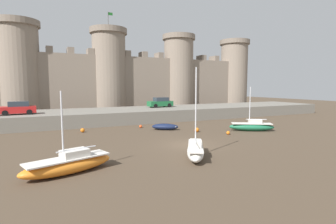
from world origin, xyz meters
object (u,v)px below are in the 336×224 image
object	(u,v)px
sailboat_midflat_left	(69,164)
mooring_buoy_mid_mud	(197,130)
mooring_buoy_near_channel	(83,130)
car_quay_centre_east	(160,102)
sailboat_midflat_right	(195,150)
car_quay_centre_west	(18,108)
rowboat_near_channel_right	(165,127)
sailboat_near_channel_left	(252,126)
mooring_buoy_off_centre	(141,126)
mooring_buoy_near_shore	(228,133)

from	to	relation	value
sailboat_midflat_left	mooring_buoy_mid_mud	world-z (taller)	sailboat_midflat_left
mooring_buoy_near_channel	car_quay_centre_east	xyz separation A→B (m)	(13.59, 9.08, 2.26)
sailboat_midflat_right	car_quay_centre_west	world-z (taller)	sailboat_midflat_right
rowboat_near_channel_right	car_quay_centre_east	bearing A→B (deg)	68.85
sailboat_near_channel_left	sailboat_midflat_right	distance (m)	13.88
rowboat_near_channel_right	sailboat_midflat_right	distance (m)	12.41
mooring_buoy_off_centre	car_quay_centre_east	world-z (taller)	car_quay_centre_east
mooring_buoy_off_centre	rowboat_near_channel_right	bearing A→B (deg)	-50.66
rowboat_near_channel_right	mooring_buoy_mid_mud	distance (m)	3.94
mooring_buoy_near_channel	car_quay_centre_west	size ratio (longest dim) A/B	0.11
sailboat_midflat_right	car_quay_centre_west	distance (m)	24.44
rowboat_near_channel_right	mooring_buoy_off_centre	size ratio (longest dim) A/B	8.70
mooring_buoy_near_shore	mooring_buoy_near_channel	bearing A→B (deg)	149.95
rowboat_near_channel_right	mooring_buoy_near_channel	distance (m)	9.46
sailboat_near_channel_left	sailboat_midflat_right	size ratio (longest dim) A/B	0.78
sailboat_midflat_left	mooring_buoy_near_channel	distance (m)	14.38
mooring_buoy_near_shore	car_quay_centre_west	world-z (taller)	car_quay_centre_west
mooring_buoy_off_centre	mooring_buoy_mid_mud	bearing A→B (deg)	-49.19
car_quay_centre_west	mooring_buoy_near_shore	bearing A→B (deg)	-34.75
sailboat_midflat_right	car_quay_centre_west	size ratio (longest dim) A/B	1.56
sailboat_near_channel_left	mooring_buoy_mid_mud	distance (m)	6.56
sailboat_midflat_right	mooring_buoy_near_shore	world-z (taller)	sailboat_midflat_right
sailboat_near_channel_left	mooring_buoy_off_centre	size ratio (longest dim) A/B	13.43
sailboat_midflat_right	mooring_buoy_mid_mud	world-z (taller)	sailboat_midflat_right
sailboat_midflat_left	mooring_buoy_near_channel	size ratio (longest dim) A/B	11.95
sailboat_near_channel_left	rowboat_near_channel_right	xyz separation A→B (m)	(-8.86, 4.97, -0.15)
sailboat_midflat_right	mooring_buoy_near_shore	bearing A→B (deg)	38.42
sailboat_midflat_left	sailboat_midflat_right	bearing A→B (deg)	-1.91
mooring_buoy_near_shore	car_quay_centre_west	bearing A→B (deg)	145.25
sailboat_near_channel_left	car_quay_centre_west	xyz separation A→B (m)	(-24.76, 13.68, 1.96)
sailboat_midflat_left	mooring_buoy_near_channel	bearing A→B (deg)	79.57
car_quay_centre_east	sailboat_midflat_right	bearing A→B (deg)	-107.77
mooring_buoy_near_shore	sailboat_midflat_right	bearing A→B (deg)	-141.58
mooring_buoy_off_centre	car_quay_centre_east	bearing A→B (deg)	53.39
mooring_buoy_near_channel	car_quay_centre_east	bearing A→B (deg)	33.76
sailboat_midflat_left	mooring_buoy_off_centre	size ratio (longest dim) A/B	15.04
sailboat_midflat_right	sailboat_midflat_left	xyz separation A→B (m)	(-8.66, 0.29, -0.00)
sailboat_near_channel_left	mooring_buoy_mid_mud	world-z (taller)	sailboat_near_channel_left
sailboat_near_channel_left	mooring_buoy_off_centre	xyz separation A→B (m)	(-11.01, 7.59, -0.35)
mooring_buoy_mid_mud	mooring_buoy_near_shore	world-z (taller)	mooring_buoy_mid_mud
sailboat_near_channel_left	sailboat_midflat_left	world-z (taller)	sailboat_near_channel_left
rowboat_near_channel_right	mooring_buoy_near_shore	distance (m)	7.50
mooring_buoy_mid_mud	mooring_buoy_off_centre	xyz separation A→B (m)	(-4.78, 5.54, -0.07)
sailboat_near_channel_left	sailboat_midflat_right	bearing A→B (deg)	-149.49
mooring_buoy_near_shore	car_quay_centre_west	xyz separation A→B (m)	(-20.77, 14.41, 2.31)
rowboat_near_channel_right	sailboat_midflat_left	distance (m)	16.60
sailboat_midflat_left	mooring_buoy_mid_mud	size ratio (longest dim) A/B	11.10
mooring_buoy_near_channel	car_quay_centre_west	distance (m)	9.51
sailboat_near_channel_left	mooring_buoy_near_shore	bearing A→B (deg)	-169.66
sailboat_midflat_right	rowboat_near_channel_right	bearing A→B (deg)	75.58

